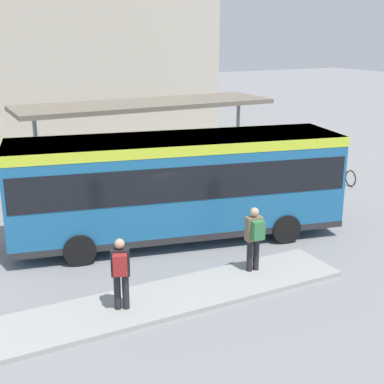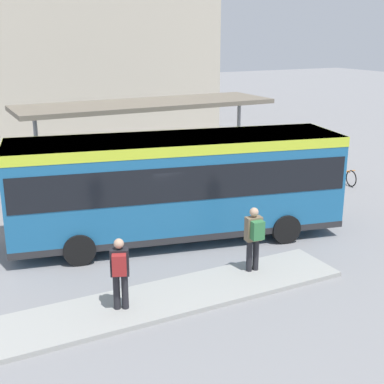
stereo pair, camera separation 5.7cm
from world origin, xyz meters
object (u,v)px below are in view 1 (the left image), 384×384
object	(u,v)px
pedestrian_companion	(121,270)
bicycle_orange	(344,175)
pedestrian_waiting	(254,235)
city_bus	(178,181)
bicycle_yellow	(328,172)
bicycle_red	(319,169)
potted_planter_near_shelter	(170,184)

from	to	relation	value
pedestrian_companion	bicycle_orange	distance (m)	13.75
pedestrian_waiting	bicycle_orange	xyz separation A→B (m)	(8.45, 5.75, -0.78)
city_bus	bicycle_yellow	xyz separation A→B (m)	(8.84, 3.15, -1.55)
bicycle_yellow	bicycle_red	size ratio (longest dim) A/B	1.00
city_bus	bicycle_red	xyz separation A→B (m)	(8.94, 3.87, -1.54)
bicycle_orange	pedestrian_waiting	bearing A→B (deg)	-49.24
city_bus	bicycle_red	distance (m)	9.87
pedestrian_companion	potted_planter_near_shelter	xyz separation A→B (m)	(4.55, 7.13, -0.39)
bicycle_orange	bicycle_red	size ratio (longest dim) A/B	1.04
pedestrian_companion	bicycle_yellow	world-z (taller)	pedestrian_companion
pedestrian_companion	potted_planter_near_shelter	distance (m)	8.47
city_bus	bicycle_orange	distance (m)	9.52
bicycle_orange	bicycle_red	distance (m)	1.45
pedestrian_waiting	bicycle_red	distance (m)	11.02
pedestrian_waiting	bicycle_orange	bearing A→B (deg)	-50.81
pedestrian_waiting	city_bus	bearing A→B (deg)	15.71
city_bus	potted_planter_near_shelter	distance (m)	3.89
city_bus	pedestrian_waiting	xyz separation A→B (m)	(0.63, -3.32, -0.75)
city_bus	pedestrian_companion	bearing A→B (deg)	-119.28
city_bus	pedestrian_companion	distance (m)	4.94
bicycle_orange	bicycle_yellow	bearing A→B (deg)	-155.14
bicycle_orange	bicycle_yellow	distance (m)	0.76
bicycle_red	potted_planter_near_shelter	bearing A→B (deg)	102.27
bicycle_red	potted_planter_near_shelter	xyz separation A→B (m)	(-7.62, -0.40, 0.38)
city_bus	bicycle_orange	bearing A→B (deg)	27.01
pedestrian_companion	pedestrian_waiting	bearing A→B (deg)	-63.52
bicycle_yellow	pedestrian_waiting	bearing A→B (deg)	131.96
bicycle_orange	pedestrian_companion	bearing A→B (deg)	-57.13
pedestrian_waiting	bicycle_orange	world-z (taller)	pedestrian_waiting
pedestrian_companion	bicycle_orange	size ratio (longest dim) A/B	1.06
city_bus	potted_planter_near_shelter	size ratio (longest dim) A/B	7.35
bicycle_red	potted_planter_near_shelter	distance (m)	7.64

